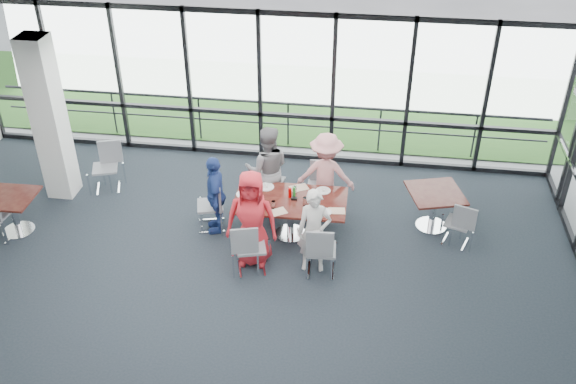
# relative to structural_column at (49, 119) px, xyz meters

# --- Properties ---
(floor) EXTENTS (12.00, 10.00, 0.02)m
(floor) POSITION_rel_structural_column_xyz_m (3.60, -3.00, -1.61)
(floor) COLOR #1D242C
(floor) RESTS_ON ground
(ceiling) EXTENTS (12.00, 10.00, 0.04)m
(ceiling) POSITION_rel_structural_column_xyz_m (3.60, -3.00, 1.60)
(ceiling) COLOR silver
(ceiling) RESTS_ON ground
(curtain_wall_back) EXTENTS (12.00, 0.10, 3.20)m
(curtain_wall_back) POSITION_rel_structural_column_xyz_m (3.60, 2.00, 0.00)
(curtain_wall_back) COLOR white
(curtain_wall_back) RESTS_ON ground
(exit_door) EXTENTS (0.12, 1.60, 2.10)m
(exit_door) POSITION_rel_structural_column_xyz_m (9.60, 0.75, -0.55)
(exit_door) COLOR black
(exit_door) RESTS_ON ground
(structural_column) EXTENTS (0.50, 0.50, 3.20)m
(structural_column) POSITION_rel_structural_column_xyz_m (0.00, 0.00, 0.00)
(structural_column) COLOR white
(structural_column) RESTS_ON ground
(apron) EXTENTS (80.00, 70.00, 0.02)m
(apron) POSITION_rel_structural_column_xyz_m (3.60, 7.00, -1.62)
(apron) COLOR slate
(apron) RESTS_ON ground
(grass_strip) EXTENTS (80.00, 5.00, 0.01)m
(grass_strip) POSITION_rel_structural_column_xyz_m (3.60, 5.00, -1.59)
(grass_strip) COLOR #2A5621
(grass_strip) RESTS_ON ground
(guard_rail) EXTENTS (12.00, 0.06, 0.06)m
(guard_rail) POSITION_rel_structural_column_xyz_m (3.60, 2.60, -1.10)
(guard_rail) COLOR #2D2D33
(guard_rail) RESTS_ON ground
(main_table) EXTENTS (1.97, 1.10, 0.75)m
(main_table) POSITION_rel_structural_column_xyz_m (4.62, -0.75, -0.97)
(main_table) COLOR #390E0E
(main_table) RESTS_ON ground
(side_table_left) EXTENTS (0.86, 0.86, 0.75)m
(side_table_left) POSITION_rel_structural_column_xyz_m (-0.27, -1.36, -0.97)
(side_table_left) COLOR #390E0E
(side_table_left) RESTS_ON ground
(side_table_right) EXTENTS (1.13, 1.13, 0.75)m
(side_table_right) POSITION_rel_structural_column_xyz_m (7.14, -0.15, -0.96)
(side_table_right) COLOR #390E0E
(side_table_right) RESTS_ON ground
(diner_near_left) EXTENTS (0.86, 0.58, 1.73)m
(diner_near_left) POSITION_rel_structural_column_xyz_m (4.09, -1.57, -0.74)
(diner_near_left) COLOR red
(diner_near_left) RESTS_ON ground
(diner_near_right) EXTENTS (0.58, 0.44, 1.51)m
(diner_near_right) POSITION_rel_structural_column_xyz_m (5.13, -1.62, -0.85)
(diner_near_right) COLOR silver
(diner_near_right) RESTS_ON ground
(diner_far_left) EXTENTS (0.90, 0.64, 1.72)m
(diner_far_left) POSITION_rel_structural_column_xyz_m (4.08, 0.01, -0.74)
(diner_far_left) COLOR slate
(diner_far_left) RESTS_ON ground
(diner_far_right) EXTENTS (1.07, 0.57, 1.65)m
(diner_far_right) POSITION_rel_structural_column_xyz_m (5.16, 0.03, -0.78)
(diner_far_right) COLOR pink
(diner_far_right) RESTS_ON ground
(diner_end) EXTENTS (0.67, 0.96, 1.50)m
(diner_end) POSITION_rel_structural_column_xyz_m (3.29, -0.77, -0.85)
(diner_end) COLOR navy
(diner_end) RESTS_ON ground
(chair_main_nl) EXTENTS (0.57, 0.57, 0.95)m
(chair_main_nl) POSITION_rel_structural_column_xyz_m (4.12, -1.81, -1.13)
(chair_main_nl) COLOR gray
(chair_main_nl) RESTS_ON ground
(chair_main_nr) EXTENTS (0.49, 0.49, 0.94)m
(chair_main_nr) POSITION_rel_structural_column_xyz_m (5.27, -1.72, -1.13)
(chair_main_nr) COLOR gray
(chair_main_nr) RESTS_ON ground
(chair_main_fl) EXTENTS (0.52, 0.52, 0.88)m
(chair_main_fl) POSITION_rel_structural_column_xyz_m (4.11, 0.29, -1.16)
(chair_main_fl) COLOR gray
(chair_main_fl) RESTS_ON ground
(chair_main_fr) EXTENTS (0.44, 0.44, 0.87)m
(chair_main_fr) POSITION_rel_structural_column_xyz_m (5.02, 0.24, -1.17)
(chair_main_fr) COLOR gray
(chair_main_fr) RESTS_ON ground
(chair_main_end) EXTENTS (0.56, 0.56, 0.94)m
(chair_main_end) POSITION_rel_structural_column_xyz_m (3.16, -0.73, -1.13)
(chair_main_end) COLOR gray
(chair_main_end) RESTS_ON ground
(chair_spare_lb) EXTENTS (0.60, 0.60, 0.96)m
(chair_spare_lb) POSITION_rel_structural_column_xyz_m (0.81, 0.23, -1.12)
(chair_spare_lb) COLOR gray
(chair_spare_lb) RESTS_ON ground
(chair_spare_r) EXTENTS (0.53, 0.53, 0.85)m
(chair_spare_r) POSITION_rel_structural_column_xyz_m (7.53, -0.58, -1.17)
(chair_spare_r) COLOR gray
(chair_spare_r) RESTS_ON ground
(plate_nl) EXTENTS (0.26, 0.26, 0.01)m
(plate_nl) POSITION_rel_structural_column_xyz_m (4.03, -1.11, -0.84)
(plate_nl) COLOR white
(plate_nl) RESTS_ON main_table
(plate_nr) EXTENTS (0.25, 0.25, 0.01)m
(plate_nr) POSITION_rel_structural_column_xyz_m (5.24, -1.06, -0.84)
(plate_nr) COLOR white
(plate_nr) RESTS_ON main_table
(plate_fl) EXTENTS (0.28, 0.28, 0.01)m
(plate_fl) POSITION_rel_structural_column_xyz_m (4.13, -0.42, -0.84)
(plate_fl) COLOR white
(plate_fl) RESTS_ON main_table
(plate_fr) EXTENTS (0.27, 0.27, 0.01)m
(plate_fr) POSITION_rel_structural_column_xyz_m (5.16, -0.40, -0.84)
(plate_fr) COLOR white
(plate_fr) RESTS_ON main_table
(plate_end) EXTENTS (0.27, 0.27, 0.01)m
(plate_end) POSITION_rel_structural_column_xyz_m (3.79, -0.72, -0.84)
(plate_end) COLOR white
(plate_end) RESTS_ON main_table
(tumbler_a) EXTENTS (0.07, 0.07, 0.13)m
(tumbler_a) POSITION_rel_structural_column_xyz_m (4.37, -1.05, -0.78)
(tumbler_a) COLOR white
(tumbler_a) RESTS_ON main_table
(tumbler_b) EXTENTS (0.08, 0.08, 0.15)m
(tumbler_b) POSITION_rel_structural_column_xyz_m (4.89, -0.89, -0.77)
(tumbler_b) COLOR white
(tumbler_b) RESTS_ON main_table
(tumbler_c) EXTENTS (0.07, 0.07, 0.14)m
(tumbler_c) POSITION_rel_structural_column_xyz_m (4.66, -0.54, -0.78)
(tumbler_c) COLOR white
(tumbler_c) RESTS_ON main_table
(tumbler_d) EXTENTS (0.07, 0.07, 0.14)m
(tumbler_d) POSITION_rel_structural_column_xyz_m (3.95, -0.91, -0.78)
(tumbler_d) COLOR white
(tumbler_d) RESTS_ON main_table
(menu_a) EXTENTS (0.37, 0.34, 0.00)m
(menu_a) POSITION_rel_structural_column_xyz_m (4.46, -1.16, -0.85)
(menu_a) COLOR silver
(menu_a) RESTS_ON main_table
(menu_b) EXTENTS (0.30, 0.23, 0.00)m
(menu_b) POSITION_rel_structural_column_xyz_m (5.44, -0.99, -0.85)
(menu_b) COLOR silver
(menu_b) RESTS_ON main_table
(menu_c) EXTENTS (0.39, 0.35, 0.00)m
(menu_c) POSITION_rel_structural_column_xyz_m (4.72, -0.35, -0.85)
(menu_c) COLOR silver
(menu_c) RESTS_ON main_table
(condiment_caddy) EXTENTS (0.10, 0.07, 0.04)m
(condiment_caddy) POSITION_rel_structural_column_xyz_m (4.68, -0.74, -0.83)
(condiment_caddy) COLOR black
(condiment_caddy) RESTS_ON main_table
(ketchup_bottle) EXTENTS (0.06, 0.06, 0.18)m
(ketchup_bottle) POSITION_rel_structural_column_xyz_m (4.60, -0.68, -0.76)
(ketchup_bottle) COLOR #AF0000
(ketchup_bottle) RESTS_ON main_table
(green_bottle) EXTENTS (0.05, 0.05, 0.20)m
(green_bottle) POSITION_rel_structural_column_xyz_m (4.67, -0.67, -0.75)
(green_bottle) COLOR #227E29
(green_bottle) RESTS_ON main_table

